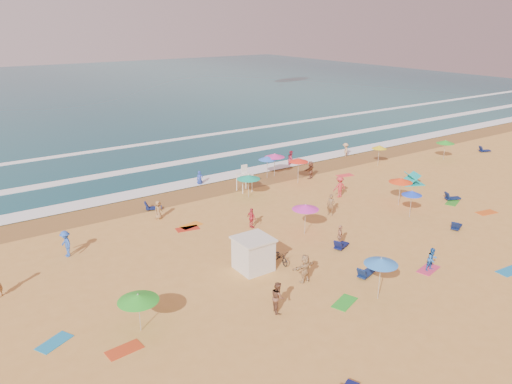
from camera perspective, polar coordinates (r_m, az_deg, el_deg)
ground at (r=35.17m, az=1.65°, el=-5.87°), size 220.00×220.00×0.00m
ocean at (r=112.29m, az=-24.80°, el=9.93°), size 220.00×140.00×0.18m
wet_sand at (r=45.11m, az=-7.71°, el=-0.22°), size 220.00×220.00×0.00m
surf_foam at (r=52.76m, az=-12.08°, el=2.53°), size 200.00×18.70×0.05m
cabana at (r=31.31m, az=-0.30°, el=-7.16°), size 2.00×2.00×2.00m
cabana_roof at (r=30.85m, az=-0.30°, el=-5.40°), size 2.20×2.20×0.12m
bicycle at (r=32.34m, az=2.81°, el=-7.39°), size 0.74×1.73×0.88m
lifeguard_stand at (r=45.14m, az=-1.35°, el=1.37°), size 1.20×1.20×2.10m
beach_umbrellas at (r=34.74m, az=0.09°, el=-2.41°), size 58.35×29.67×0.82m
loungers at (r=35.77m, az=10.36°, el=-5.44°), size 63.09×25.48×0.34m
towels at (r=35.18m, az=8.19°, el=-6.03°), size 35.10×21.43×0.03m
popup_tents at (r=50.01m, az=23.82°, el=0.94°), size 9.44×11.16×1.20m
beachgoers at (r=38.92m, az=-0.54°, el=-1.96°), size 42.26×24.33×2.14m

